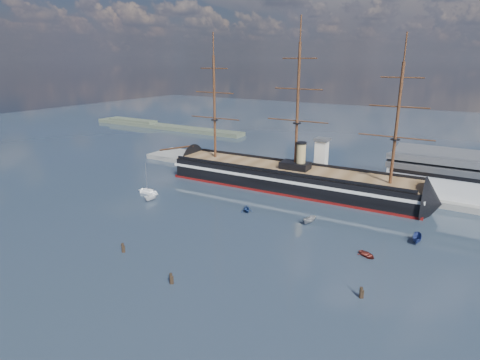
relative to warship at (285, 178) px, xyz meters
The scene contains 14 objects.
ground 21.08m from the warship, 75.18° to the right, with size 600.00×600.00×0.00m, color #283642.
quay 22.50m from the warship, 46.30° to the left, with size 180.00×18.00×2.00m, color slate.
quay_tower 16.44m from the warship, 57.47° to the left, with size 5.00×5.00×15.00m.
shoreline 153.53m from the warship, 150.75° to the left, with size 120.00×10.00×4.00m.
warship is the anchor object (origin of this frame).
sailboat 48.22m from the warship, 141.16° to the right, with size 6.99×2.61×10.95m.
motorboat_a 47.22m from the warship, 132.11° to the right, with size 6.52×2.39×2.61m, color white.
motorboat_c 32.62m from the warship, 51.92° to the right, with size 5.97×2.19×2.39m, color gray.
motorboat_d 27.49m from the warship, 89.24° to the right, with size 6.53×2.83×2.39m, color navy.
motorboat_e 53.90m from the warship, 43.23° to the right, with size 2.81×1.12×1.31m, color maroon.
motorboat_f 53.13m from the warship, 25.34° to the right, with size 6.48×2.38×2.59m, color navy.
piling_near_left 66.64m from the warship, 99.80° to the right, with size 0.64×0.64×3.02m, color black.
piling_near_mid 70.78m from the warship, 83.53° to the right, with size 0.64×0.64×3.10m, color black.
piling_far_right 69.50m from the warship, 52.02° to the right, with size 0.64×0.64×3.02m, color black.
Camera 1 is at (53.34, -64.79, 44.55)m, focal length 30.00 mm.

